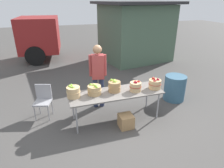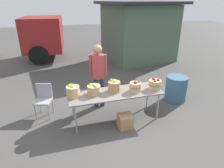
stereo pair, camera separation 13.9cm
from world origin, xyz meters
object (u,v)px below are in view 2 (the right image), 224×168
apple_basket_green_1 (94,90)px  produce_crate (125,121)px  apple_basket_green_2 (114,86)px  apple_basket_green_0 (73,91)px  market_table (115,94)px  trash_barrel (176,89)px  apple_basket_red_0 (135,87)px  apple_basket_red_1 (155,84)px  vendor_adult (98,72)px  folding_chair (44,98)px

apple_basket_green_1 → produce_crate: 1.06m
apple_basket_green_2 → apple_basket_green_0: bearing=179.9°
market_table → apple_basket_green_0: apple_basket_green_0 is taller
trash_barrel → apple_basket_red_0: bearing=-161.3°
apple_basket_green_2 → apple_basket_red_1: bearing=-8.7°
apple_basket_red_0 → vendor_adult: vendor_adult is taller
apple_basket_green_1 → apple_basket_red_1: bearing=-5.4°
vendor_adult → produce_crate: bearing=116.9°
apple_basket_green_1 → produce_crate: (0.63, -0.48, -0.70)m
apple_basket_green_2 → folding_chair: size_ratio=0.37×
produce_crate → apple_basket_red_0: bearing=42.9°
market_table → produce_crate: size_ratio=7.04×
apple_basket_green_2 → folding_chair: 1.86m
apple_basket_red_1 → vendor_adult: 1.53m
apple_basket_green_2 → trash_barrel: (2.05, 0.38, -0.51)m
apple_basket_green_0 → apple_basket_green_2: apple_basket_green_2 is taller
apple_basket_green_0 → vendor_adult: (0.76, 0.68, 0.16)m
apple_basket_green_0 → apple_basket_red_0: bearing=-5.8°
apple_basket_red_1 → vendor_adult: (-1.27, 0.84, 0.17)m
apple_basket_red_0 → apple_basket_green_2: bearing=163.3°
apple_basket_green_0 → produce_crate: (1.13, -0.50, -0.72)m
folding_chair → trash_barrel: bearing=13.6°
apple_basket_green_2 → folding_chair: bearing=159.8°
apple_basket_green_1 → produce_crate: bearing=-37.4°
apple_basket_green_0 → trash_barrel: apple_basket_green_0 is taller
apple_basket_green_1 → apple_basket_red_1: (1.54, -0.15, 0.01)m
market_table → folding_chair: bearing=157.7°
apple_basket_green_1 → vendor_adult: size_ratio=0.19×
apple_basket_red_0 → apple_basket_red_1: (0.53, -0.01, 0.00)m
apple_basket_green_0 → vendor_adult: vendor_adult is taller
apple_basket_green_1 → trash_barrel: size_ratio=0.44×
market_table → apple_basket_red_1: 1.04m
apple_basket_green_0 → apple_basket_green_1: 0.49m
apple_basket_green_1 → folding_chair: bearing=152.0°
apple_basket_green_0 → produce_crate: apple_basket_green_0 is taller
market_table → apple_basket_green_0: 1.03m
market_table → apple_basket_red_0: size_ratio=7.73×
apple_basket_red_1 → trash_barrel: 1.26m
apple_basket_green_0 → folding_chair: bearing=138.6°
market_table → vendor_adult: (-0.25, 0.76, 0.34)m
apple_basket_red_1 → trash_barrel: apple_basket_red_1 is taller
trash_barrel → produce_crate: size_ratio=2.34×
apple_basket_green_2 → produce_crate: size_ratio=0.97×
apple_basket_green_0 → apple_basket_red_0: 1.51m
vendor_adult → apple_basket_green_0: bearing=51.6°
trash_barrel → produce_crate: trash_barrel is taller
apple_basket_green_1 → apple_basket_green_2: apple_basket_green_2 is taller
market_table → apple_basket_green_2: size_ratio=7.24×
apple_basket_green_1 → produce_crate: size_ratio=1.03×
trash_barrel → apple_basket_green_0: bearing=-173.0°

